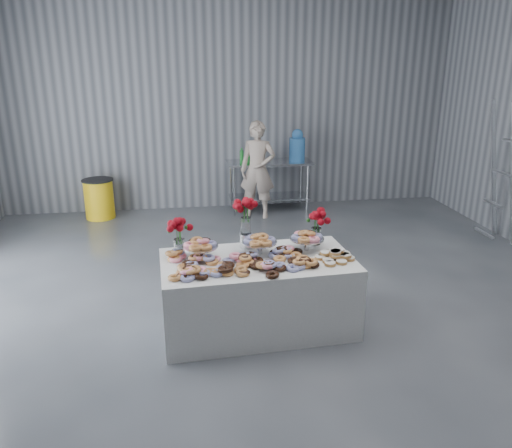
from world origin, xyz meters
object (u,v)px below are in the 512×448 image
at_px(display_table, 258,294).
at_px(water_jug, 297,146).
at_px(prep_table, 269,177).
at_px(trash_barrel, 99,199).
at_px(person, 258,170).
at_px(stepladder, 503,173).

distance_m(display_table, water_jug, 4.33).
distance_m(prep_table, water_jug, 0.73).
xyz_separation_m(display_table, trash_barrel, (-2.12, 4.04, -0.03)).
height_order(display_table, person, person).
xyz_separation_m(display_table, stepladder, (3.93, 1.98, 0.67)).
distance_m(prep_table, trash_barrel, 2.97).
distance_m(person, trash_barrel, 2.77).
height_order(prep_table, trash_barrel, prep_table).
bearing_deg(stepladder, prep_table, 146.36).
xyz_separation_m(prep_table, stepladder, (3.10, -2.06, 0.42)).
bearing_deg(display_table, person, 81.08).
bearing_deg(display_table, prep_table, 78.29).
relative_size(display_table, trash_barrel, 2.80).
distance_m(display_table, person, 3.78).
bearing_deg(person, prep_table, 70.87).
relative_size(prep_table, trash_barrel, 2.21).
relative_size(person, stepladder, 0.79).
height_order(display_table, stepladder, stepladder).
xyz_separation_m(display_table, water_jug, (1.34, 4.04, 0.77)).
bearing_deg(stepladder, person, 152.77).
bearing_deg(display_table, stepladder, 26.72).
distance_m(water_jug, stepladder, 3.32).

